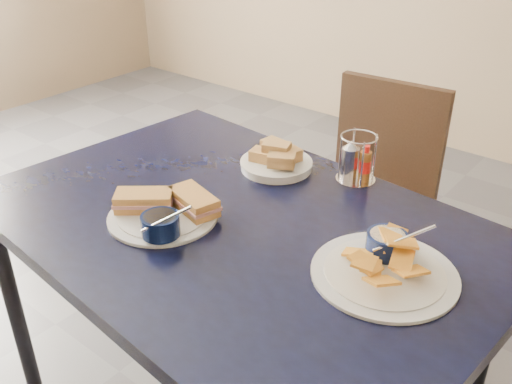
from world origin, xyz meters
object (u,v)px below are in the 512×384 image
Objects in this scene: chair_far at (377,184)px; sandwich_plate at (165,210)px; bread_basket at (277,160)px; dining_table at (237,240)px; plantain_plate at (385,263)px; condiment_caddy at (356,161)px.

chair_far is 0.98m from sandwich_plate.
bread_basket is at bearing -96.55° from chair_far.
plantain_plate is (0.38, 0.04, 0.08)m from dining_table.
condiment_caddy reaches higher than chair_far.
chair_far is 6.32× the size of condiment_caddy.
dining_table is 0.31m from bread_basket.
condiment_caddy is (0.12, 0.37, 0.12)m from dining_table.
bread_basket reaches higher than dining_table.
sandwich_plate is 0.39m from bread_basket.
sandwich_plate is at bearing -141.70° from dining_table.
sandwich_plate is 0.54m from condiment_caddy.
chair_far is at bearing 83.42° from sandwich_plate.
bread_basket is (-0.09, 0.28, 0.09)m from dining_table.
chair_far is 4.22× the size of bread_basket.
dining_table is 10.01× the size of condiment_caddy.
bread_basket is 1.50× the size of condiment_caddy.
plantain_plate is at bearing -50.89° from condiment_caddy.
sandwich_plate is 2.21× the size of condiment_caddy.
condiment_caddy is at bearing 21.43° from bread_basket.
sandwich_plate is 0.54m from plantain_plate.
condiment_caddy is (0.25, 0.47, 0.03)m from sandwich_plate.
sandwich_plate is at bearing -96.58° from chair_far.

